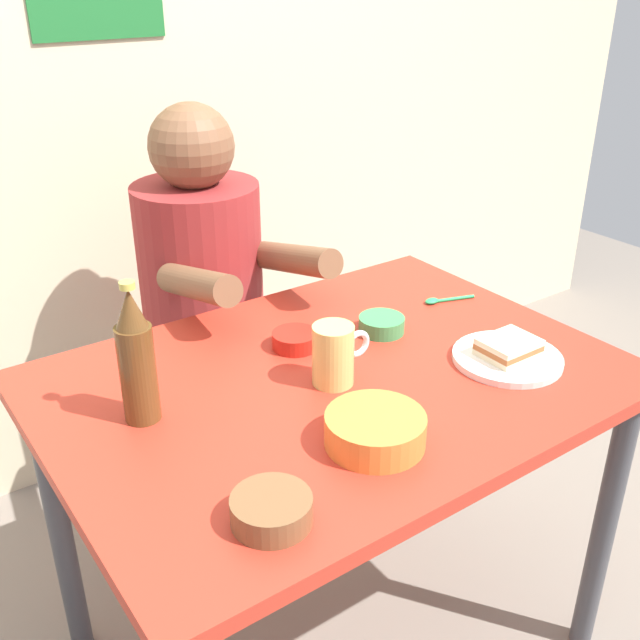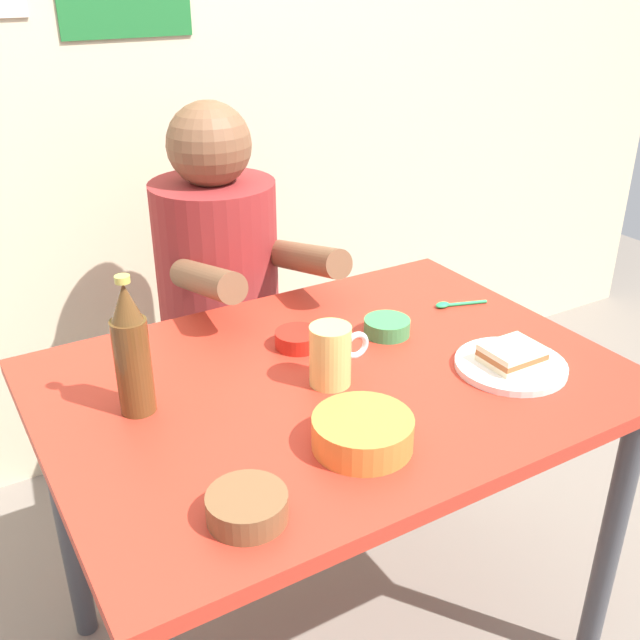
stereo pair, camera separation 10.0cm
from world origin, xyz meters
The scene contains 13 objects.
wall_back centered at (0.00, 1.05, 1.30)m, with size 4.40×0.09×2.60m.
dining_table centered at (0.00, 0.00, 0.65)m, with size 1.10×0.80×0.74m.
stool centered at (0.03, 0.63, 0.35)m, with size 0.34×0.34×0.45m.
person_seated centered at (0.03, 0.62, 0.77)m, with size 0.33×0.56×0.72m.
plate_orange centered at (0.32, -0.16, 0.75)m, with size 0.22×0.22×0.01m, color silver.
sandwich centered at (0.32, -0.16, 0.77)m, with size 0.11×0.09×0.04m.
beer_mug centered at (-0.02, -0.02, 0.80)m, with size 0.13×0.08×0.12m.
beer_bottle centered at (-0.36, 0.08, 0.86)m, with size 0.06×0.06×0.26m.
dip_bowl_green centered at (0.19, 0.09, 0.76)m, with size 0.10×0.10×0.03m.
soup_bowl_orange centered at (-0.08, -0.22, 0.77)m, with size 0.17×0.17×0.05m.
sambal_bowl_red centered at (0.00, 0.14, 0.76)m, with size 0.10×0.10×0.03m.
condiment_bowl_brown centered at (-0.32, -0.28, 0.76)m, with size 0.12×0.12×0.04m.
spoon centered at (0.40, 0.13, 0.75)m, with size 0.12×0.05×0.01m.
Camera 1 is at (-0.74, -0.99, 1.47)m, focal length 41.22 mm.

